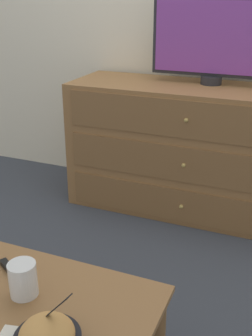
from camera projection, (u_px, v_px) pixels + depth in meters
ground_plane at (188, 187)px, 3.00m from camera, size 12.00×12.00×0.00m
dresser at (195, 150)px, 2.58m from camera, size 1.53×0.52×0.79m
tv at (215, 39)px, 2.38m from camera, size 0.73×0.12×0.48m
coffee_table at (19, 318)px, 1.32m from camera, size 0.86×0.52×0.41m
drink_cup at (23, 281)px, 1.31m from camera, size 0.09×0.09×0.11m
remote_control at (11, 270)px, 1.43m from camera, size 0.13×0.09×0.02m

